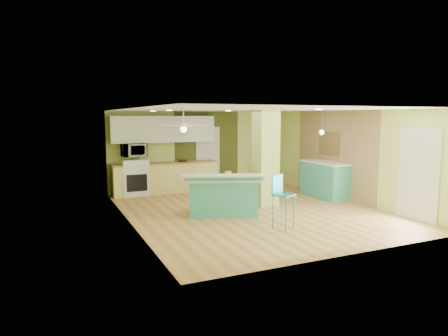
{
  "coord_description": "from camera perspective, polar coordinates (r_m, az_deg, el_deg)",
  "views": [
    {
      "loc": [
        -4.63,
        -8.58,
        2.33
      ],
      "look_at": [
        -0.59,
        0.4,
        1.06
      ],
      "focal_mm": 32.0,
      "sensor_mm": 36.0,
      "label": 1
    }
  ],
  "objects": [
    {
      "name": "ceiling_fan",
      "position": [
        11.15,
        -5.8,
        6.02
      ],
      "size": [
        1.41,
        1.41,
        0.61
      ],
      "color": "white",
      "rests_on": "ceiling"
    },
    {
      "name": "floor",
      "position": [
        10.02,
        4.04,
        -6.14
      ],
      "size": [
        6.0,
        7.0,
        0.01
      ],
      "primitive_type": "cube",
      "color": "#A47839",
      "rests_on": "ground"
    },
    {
      "name": "upper_cabinets",
      "position": [
        12.36,
        -8.62,
        5.51
      ],
      "size": [
        3.2,
        0.34,
        0.8
      ],
      "primitive_type": "cube",
      "color": "white",
      "rests_on": "wall_back"
    },
    {
      "name": "wall_decor",
      "position": [
        12.09,
        14.78,
        3.41
      ],
      "size": [
        0.03,
        0.9,
        0.7
      ],
      "primitive_type": "cube",
      "color": "brown",
      "rests_on": "wood_panel"
    },
    {
      "name": "column",
      "position": [
        10.55,
        5.93,
        1.44
      ],
      "size": [
        0.55,
        0.55,
        2.5
      ],
      "primitive_type": "cube",
      "color": "#AEC85C",
      "rests_on": "floor"
    },
    {
      "name": "stove",
      "position": [
        12.15,
        -12.64,
        -1.69
      ],
      "size": [
        0.76,
        0.66,
        1.08
      ],
      "color": "white",
      "rests_on": "floor"
    },
    {
      "name": "french_door",
      "position": [
        9.94,
        25.99,
        -0.79
      ],
      "size": [
        0.04,
        1.08,
        2.1
      ],
      "primitive_type": "cube",
      "color": "silver",
      "rests_on": "floor"
    },
    {
      "name": "interior_door",
      "position": [
        13.04,
        -2.35,
        1.49
      ],
      "size": [
        0.82,
        0.05,
        2.0
      ],
      "primitive_type": "cube",
      "color": "silver",
      "rests_on": "floor"
    },
    {
      "name": "fruit_bowl",
      "position": [
        12.47,
        -5.88,
        1.08
      ],
      "size": [
        0.35,
        0.35,
        0.07
      ],
      "primitive_type": "imported",
      "rotation": [
        0.0,
        0.0,
        0.24
      ],
      "color": "#3C2A18",
      "rests_on": "kitchen_run"
    },
    {
      "name": "microwave",
      "position": [
        12.06,
        -12.77,
        2.51
      ],
      "size": [
        0.7,
        0.48,
        0.39
      ],
      "primitive_type": "imported",
      "color": "white",
      "rests_on": "wall_back"
    },
    {
      "name": "wall_right",
      "position": [
        11.53,
        17.38,
        1.64
      ],
      "size": [
        0.01,
        7.0,
        2.5
      ],
      "primitive_type": "cube",
      "color": "#CCE078",
      "rests_on": "floor"
    },
    {
      "name": "kitchen_run",
      "position": [
        12.38,
        -8.34,
        -1.36
      ],
      "size": [
        3.25,
        0.63,
        0.94
      ],
      "color": "#EDE27C",
      "rests_on": "floor"
    },
    {
      "name": "wall_front",
      "position": [
        6.95,
        17.94,
        -1.94
      ],
      "size": [
        6.0,
        0.01,
        2.5
      ],
      "primitive_type": "cube",
      "color": "#CCE078",
      "rests_on": "floor"
    },
    {
      "name": "bar_stool",
      "position": [
        8.42,
        8.14,
        -3.52
      ],
      "size": [
        0.49,
        0.49,
        1.12
      ],
      "rotation": [
        0.0,
        0.0,
        0.42
      ],
      "color": "teal",
      "rests_on": "floor"
    },
    {
      "name": "wall_left",
      "position": [
        8.8,
        -13.4,
        0.1
      ],
      "size": [
        0.01,
        7.0,
        2.5
      ],
      "primitive_type": "cube",
      "color": "#CCE078",
      "rests_on": "floor"
    },
    {
      "name": "pendant_lamp",
      "position": [
        11.84,
        13.79,
        4.98
      ],
      "size": [
        0.14,
        0.14,
        0.69
      ],
      "color": "white",
      "rests_on": "ceiling"
    },
    {
      "name": "side_counter",
      "position": [
        11.9,
        14.17,
        -1.61
      ],
      "size": [
        0.69,
        1.62,
        1.04
      ],
      "color": "teal",
      "rests_on": "floor"
    },
    {
      "name": "olive_accent",
      "position": [
        13.04,
        -2.4,
        2.59
      ],
      "size": [
        2.2,
        0.02,
        2.5
      ],
      "primitive_type": "cube",
      "color": "#434A1D",
      "rests_on": "floor"
    },
    {
      "name": "canister",
      "position": [
        9.47,
        0.58,
        -0.98
      ],
      "size": [
        0.16,
        0.16,
        0.15
      ],
      "primitive_type": "cylinder",
      "color": "gold",
      "rests_on": "peninsula"
    },
    {
      "name": "wood_panel",
      "position": [
        11.97,
        15.42,
        1.91
      ],
      "size": [
        0.02,
        3.4,
        2.5
      ],
      "primitive_type": "cube",
      "color": "#866E4C",
      "rests_on": "floor"
    },
    {
      "name": "wall_back",
      "position": [
        12.98,
        -3.25,
        2.57
      ],
      "size": [
        6.0,
        0.01,
        2.5
      ],
      "primitive_type": "cube",
      "color": "#CCE078",
      "rests_on": "floor"
    },
    {
      "name": "peninsula",
      "position": [
        9.5,
        -0.12,
        -3.93
      ],
      "size": [
        2.03,
        1.6,
        1.02
      ],
      "rotation": [
        0.0,
        0.0,
        -0.38
      ],
      "color": "teal",
      "rests_on": "floor"
    },
    {
      "name": "ceiling",
      "position": [
        9.75,
        4.18,
        8.36
      ],
      "size": [
        6.0,
        7.0,
        0.01
      ],
      "primitive_type": "cube",
      "color": "white",
      "rests_on": "wall_back"
    }
  ]
}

